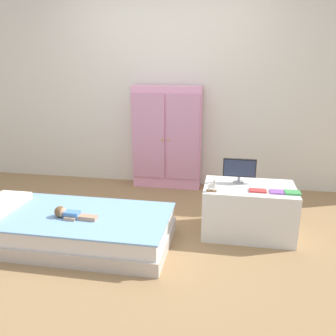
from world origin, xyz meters
The scene contains 11 objects.
ground_plane centered at (0.00, 0.00, -0.01)m, with size 10.00×10.00×0.02m, color #99754C.
back_wall centered at (0.00, 1.57, 1.35)m, with size 6.40×0.05×2.70m, color silver.
bed centered at (-0.57, -0.23, 0.14)m, with size 1.80×0.85×0.28m.
doll centered at (-0.56, -0.30, 0.32)m, with size 0.39×0.14×0.10m.
wardrobe centered at (0.02, 1.41, 0.65)m, with size 0.87×0.27×1.30m.
tv_stand centered at (1.01, 0.23, 0.24)m, with size 0.84×0.53×0.48m, color silver.
tv_monitor centered at (0.91, 0.32, 0.62)m, with size 0.31×0.10×0.24m.
rocking_horse_toy centered at (0.68, 0.04, 0.53)m, with size 0.09×0.04×0.11m.
book_red centered at (1.08, 0.11, 0.49)m, with size 0.15×0.09×0.01m, color #CC3838.
book_purple centered at (1.24, 0.11, 0.49)m, with size 0.12×0.10×0.01m, color #8E51B2.
book_green centered at (1.37, 0.11, 0.49)m, with size 0.14×0.10×0.02m, color #429E51.
Camera 1 is at (0.80, -2.91, 1.59)m, focal length 37.41 mm.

